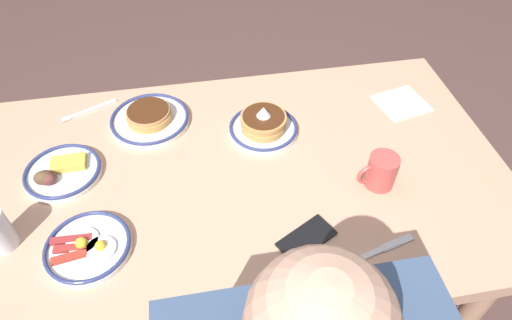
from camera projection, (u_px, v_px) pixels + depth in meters
ground_plane at (247, 295)px, 1.78m from camera, size 6.00×6.00×0.00m
dining_table at (244, 192)px, 1.32m from camera, size 1.49×0.90×0.72m
plate_near_main at (61, 172)px, 1.24m from camera, size 0.21×0.21×0.05m
plate_center_pancakes at (150, 118)px, 1.39m from camera, size 0.24×0.24×0.05m
plate_far_companion at (263, 125)px, 1.36m from camera, size 0.21×0.21×0.10m
plate_far_side at (88, 247)px, 1.08m from camera, size 0.21×0.21×0.04m
coffee_mug at (381, 171)px, 1.20m from camera, size 0.11×0.08×0.10m
cell_phone at (306, 239)px, 1.10m from camera, size 0.16×0.13×0.01m
paper_napkin at (402, 103)px, 1.47m from camera, size 0.18×0.17×0.00m
fork_near at (89, 110)px, 1.44m from camera, size 0.18×0.09×0.01m
butter_knife at (374, 253)px, 1.08m from camera, size 0.22×0.07×0.01m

